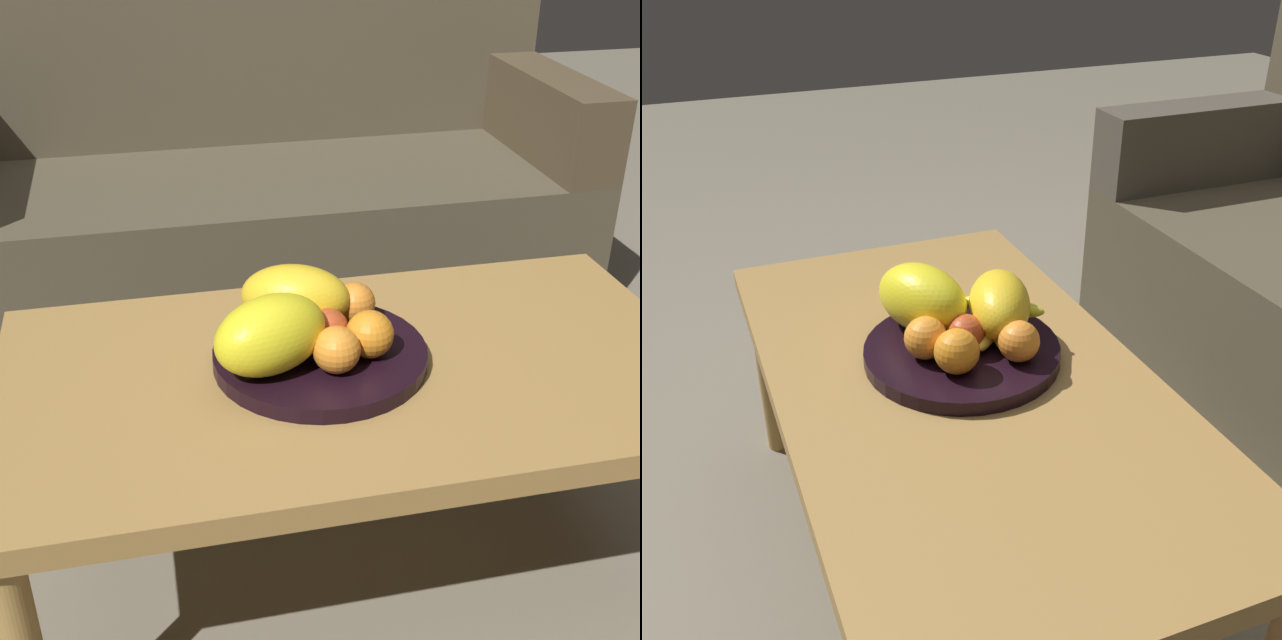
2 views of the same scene
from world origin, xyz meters
The scene contains 10 objects.
ground_plane centered at (0.00, 0.00, 0.00)m, with size 8.00×8.00×0.00m, color #746C5B.
coffee_table centered at (0.00, 0.00, 0.39)m, with size 1.09×0.60×0.44m.
fruit_bowl centered at (-0.05, 0.02, 0.45)m, with size 0.33×0.33×0.03m, color black.
melon_large_front centered at (-0.08, 0.10, 0.52)m, with size 0.17×0.10×0.10m, color yellow.
melon_smaller_beside centered at (-0.13, -0.02, 0.53)m, with size 0.18×0.12×0.12m, color yellow.
orange_front centered at (-0.04, -0.05, 0.50)m, with size 0.07×0.07×0.07m, color orange.
orange_left centered at (0.02, -0.02, 0.50)m, with size 0.07×0.07×0.07m, color orange.
orange_right centered at (0.02, 0.09, 0.50)m, with size 0.07×0.07×0.07m, color orange.
apple_front centered at (-0.04, 0.02, 0.50)m, with size 0.06×0.06×0.06m, color #AD411E.
banana_bunch centered at (-0.07, 0.09, 0.49)m, with size 0.15×0.16×0.06m.
Camera 2 is at (0.98, -0.39, 1.14)m, focal length 43.50 mm.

